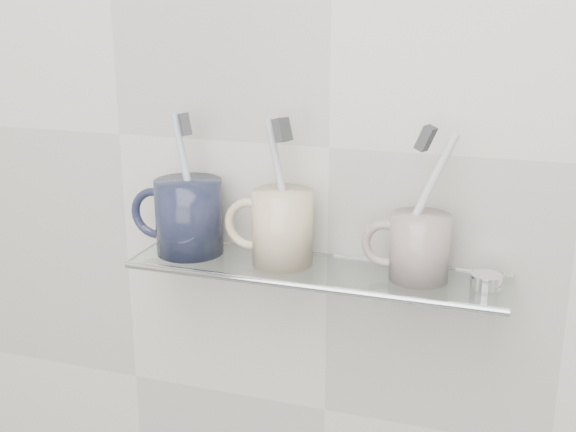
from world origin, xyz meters
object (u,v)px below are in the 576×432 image
at_px(shelf_glass, 315,271).
at_px(mug_center, 282,227).
at_px(mug_left, 189,217).
at_px(mug_right, 420,247).

bearing_deg(shelf_glass, mug_center, 173.92).
xyz_separation_m(shelf_glass, mug_center, (-0.05, 0.00, 0.05)).
height_order(shelf_glass, mug_center, mug_center).
xyz_separation_m(mug_left, mug_center, (0.14, 0.00, -0.00)).
distance_m(shelf_glass, mug_left, 0.19).
relative_size(shelf_glass, mug_left, 4.80).
bearing_deg(mug_right, mug_center, 168.43).
bearing_deg(shelf_glass, mug_right, 2.12).
height_order(mug_left, mug_right, mug_left).
distance_m(mug_left, mug_right, 0.32).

